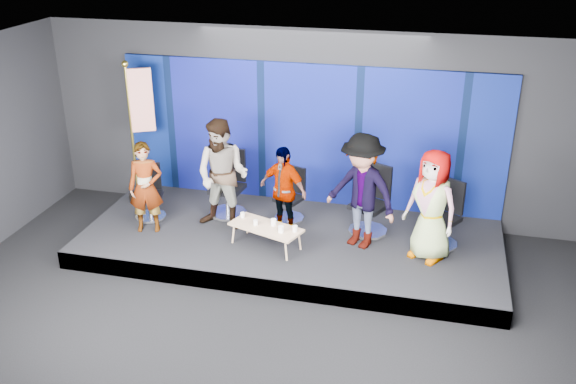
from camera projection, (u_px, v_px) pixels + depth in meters
The scene contains 21 objects.
ground at pixel (248, 336), 8.77m from camera, with size 10.00×10.00×0.00m, color black.
room_walls at pixel (243, 172), 7.79m from camera, with size 10.02×8.02×3.51m.
riser at pixel (291, 242), 10.93m from camera, with size 7.00×3.00×0.30m, color black.
backdrop at pixel (309, 135), 11.63m from camera, with size 7.00×0.08×2.60m, color #06194E.
chair_a at pixel (150, 201), 11.36m from camera, with size 0.68×0.68×0.97m.
panelist_a at pixel (146, 188), 10.72m from camera, with size 0.58×0.38×1.58m, color black.
chair_b at pixel (229, 194), 11.46m from camera, with size 0.73×0.73×1.19m.
panelist_b at pixel (223, 175), 10.76m from camera, with size 0.94×0.73×1.93m, color black.
chair_c at pixel (291, 203), 11.30m from camera, with size 0.69×0.69×0.95m.
panelist_c at pixel (283, 190), 10.68m from camera, with size 0.90×0.37×1.53m, color black.
chair_d at pixel (371, 211), 10.81m from camera, with size 0.88×0.88×1.18m.
panelist_d at pixel (362, 191), 10.16m from camera, with size 1.24×0.71×1.91m, color black.
chair_e at pixel (442, 225), 10.40m from camera, with size 0.86×0.86×1.11m.
panelist_e at pixel (432, 206), 9.82m from camera, with size 0.88×0.57×1.79m, color black.
coffee_table at pixel (266, 228), 10.36m from camera, with size 1.29×0.87×0.37m.
mug_a at pixel (243, 215), 10.63m from camera, with size 0.07×0.07×0.09m, color white.
mug_b at pixel (256, 222), 10.37m from camera, with size 0.07×0.07×0.09m, color white.
mug_c at pixel (274, 222), 10.36m from camera, with size 0.09×0.09×0.11m, color white.
mug_d at pixel (281, 229), 10.13m from camera, with size 0.09×0.09×0.11m, color white.
mug_e at pixel (295, 229), 10.16m from camera, with size 0.08×0.08×0.10m, color white.
flag_stand at pixel (139, 128), 11.65m from camera, with size 0.58×0.38×2.65m.
Camera 1 is at (2.26, -6.88, 5.37)m, focal length 40.00 mm.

